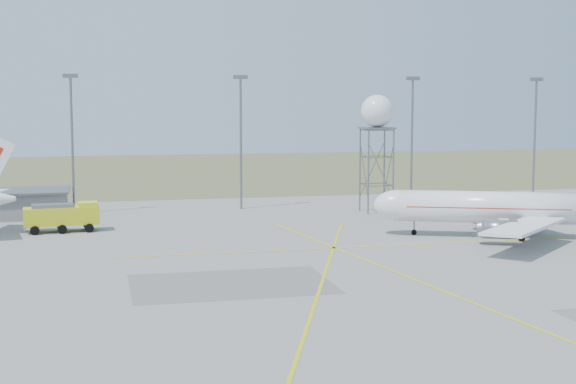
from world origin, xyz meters
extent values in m
plane|color=gray|center=(0.00, 0.00, 0.00)|extent=(400.00, 400.00, 0.00)
cube|color=#596437|center=(0.00, 140.00, 0.01)|extent=(400.00, 120.00, 0.03)
cube|color=gray|center=(-45.00, 64.00, 1.80)|extent=(18.00, 9.00, 3.60)
cube|color=slate|center=(-45.00, 64.00, 3.75)|extent=(19.00, 10.00, 0.30)
cylinder|color=slate|center=(-35.00, 66.00, 10.00)|extent=(0.36, 0.36, 20.00)
cube|color=slate|center=(-35.00, 66.00, 20.20)|extent=(2.20, 0.50, 0.60)
cylinder|color=slate|center=(-10.00, 66.00, 10.00)|extent=(0.36, 0.36, 20.00)
cube|color=slate|center=(-10.00, 66.00, 20.20)|extent=(2.20, 0.50, 0.60)
cylinder|color=slate|center=(18.00, 66.00, 10.00)|extent=(0.36, 0.36, 20.00)
cube|color=slate|center=(18.00, 66.00, 20.20)|extent=(2.20, 0.50, 0.60)
cylinder|color=slate|center=(40.00, 66.00, 10.00)|extent=(0.36, 0.36, 20.00)
cube|color=slate|center=(40.00, 66.00, 20.20)|extent=(2.20, 0.50, 0.60)
cylinder|color=white|center=(16.29, 32.48, 3.67)|extent=(24.66, 13.12, 3.86)
ellipsoid|color=white|center=(4.69, 37.25, 3.67)|extent=(7.18, 5.92, 3.86)
cube|color=black|center=(3.62, 37.69, 4.24)|extent=(2.16, 2.52, 0.94)
cube|color=white|center=(20.93, 39.95, 2.70)|extent=(5.59, 15.69, 0.35)
cube|color=white|center=(14.32, 23.90, 2.70)|extent=(14.61, 13.71, 0.35)
cylinder|color=slate|center=(17.52, 38.02, 1.83)|extent=(4.59, 3.59, 2.22)
cylinder|color=slate|center=(13.26, 27.67, 1.83)|extent=(4.59, 3.59, 2.22)
cube|color=red|center=(14.50, 33.21, 3.76)|extent=(19.32, 10.95, 0.12)
cylinder|color=black|center=(6.47, 36.52, 0.43)|extent=(0.88, 0.88, 0.87)
cube|color=black|center=(18.07, 31.74, 0.43)|extent=(3.10, 5.72, 0.87)
cylinder|color=slate|center=(18.07, 31.74, 0.87)|extent=(0.30, 0.30, 1.74)
cylinder|color=slate|center=(7.05, 55.57, 6.29)|extent=(0.23, 0.23, 12.57)
cylinder|color=slate|center=(10.92, 55.57, 6.29)|extent=(0.23, 0.23, 12.57)
cylinder|color=slate|center=(10.92, 59.44, 6.29)|extent=(0.23, 0.23, 12.57)
cylinder|color=slate|center=(7.05, 59.44, 6.29)|extent=(0.23, 0.23, 12.57)
cube|color=slate|center=(8.98, 57.51, 12.57)|extent=(4.47, 4.47, 0.24)
sphere|color=white|center=(8.98, 57.51, 15.09)|extent=(4.84, 4.84, 4.84)
cube|color=yellow|center=(-36.10, 49.18, 2.05)|extent=(9.45, 3.83, 2.26)
cube|color=yellow|center=(-32.83, 49.45, 2.97)|extent=(2.69, 3.06, 1.44)
cube|color=black|center=(-32.11, 49.51, 3.08)|extent=(0.32, 2.67, 1.03)
cube|color=slate|center=(-37.12, 49.10, 3.38)|extent=(5.31, 2.87, 0.41)
camera|label=1|loc=(-31.43, -55.22, 16.23)|focal=50.00mm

